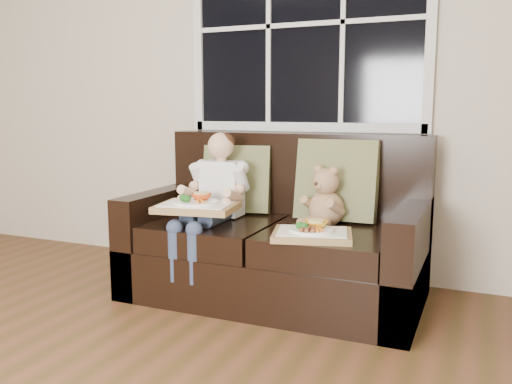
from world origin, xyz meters
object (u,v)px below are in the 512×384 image
at_px(tray_left, 197,205).
at_px(tray_right, 312,233).
at_px(loveseat, 279,244).
at_px(teddy_bear, 326,201).
at_px(child, 215,190).

height_order(tray_left, tray_right, tray_left).
relative_size(tray_left, tray_right, 1.03).
height_order(loveseat, teddy_bear, loveseat).
bearing_deg(loveseat, tray_right, -47.12).
distance_m(tray_left, tray_right, 0.69).
relative_size(child, tray_right, 1.72).
bearing_deg(child, loveseat, 17.47).
bearing_deg(loveseat, child, -162.53).
relative_size(loveseat, tray_left, 3.52).
bearing_deg(teddy_bear, tray_left, -131.93).
bearing_deg(tray_right, child, 147.20).
height_order(loveseat, tray_right, loveseat).
xyz_separation_m(child, tray_right, (0.68, -0.22, -0.15)).
bearing_deg(child, tray_right, -18.10).
distance_m(loveseat, tray_right, 0.49).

